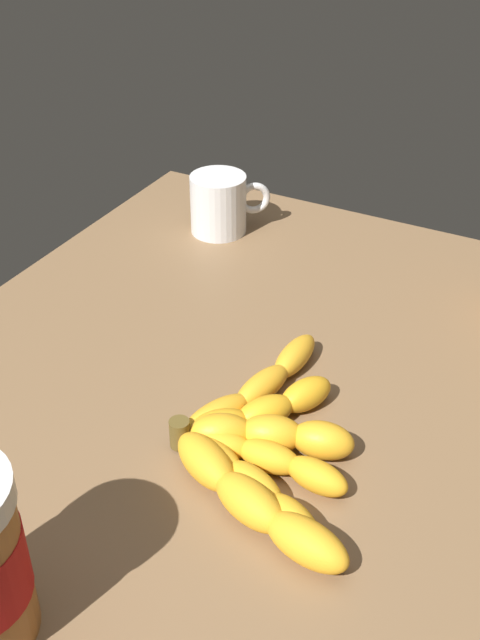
% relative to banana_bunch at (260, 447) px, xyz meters
% --- Properties ---
extents(ground_plane, '(0.89, 0.75, 0.03)m').
position_rel_banana_bunch_xyz_m(ground_plane, '(-0.09, -0.06, -0.03)').
color(ground_plane, brown).
extents(banana_bunch, '(0.30, 0.21, 0.04)m').
position_rel_banana_bunch_xyz_m(banana_bunch, '(0.00, 0.00, 0.00)').
color(banana_bunch, gold).
rests_on(banana_bunch, ground_plane).
extents(coffee_mug, '(0.09, 0.10, 0.08)m').
position_rel_banana_bunch_xyz_m(coffee_mug, '(-0.39, -0.26, 0.03)').
color(coffee_mug, silver).
rests_on(coffee_mug, ground_plane).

